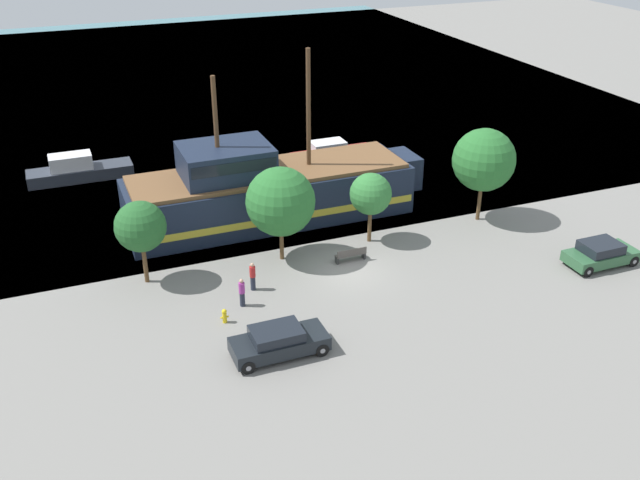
# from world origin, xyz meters

# --- Properties ---
(ground_plane) EXTENTS (160.00, 160.00, 0.00)m
(ground_plane) POSITION_xyz_m (0.00, 0.00, 0.00)
(ground_plane) COLOR gray
(water_surface) EXTENTS (80.00, 80.00, 0.00)m
(water_surface) POSITION_xyz_m (0.00, 44.00, 0.00)
(water_surface) COLOR teal
(water_surface) RESTS_ON ground
(pirate_ship) EXTENTS (19.50, 5.31, 10.78)m
(pirate_ship) POSITION_xyz_m (-2.18, 8.29, 2.02)
(pirate_ship) COLOR #192338
(pirate_ship) RESTS_ON water_surface
(moored_boat_dockside) EXTENTS (6.60, 2.11, 1.62)m
(moored_boat_dockside) POSITION_xyz_m (5.83, 16.54, 0.60)
(moored_boat_dockside) COLOR maroon
(moored_boat_dockside) RESTS_ON water_surface
(moored_boat_outer) EXTENTS (7.46, 2.06, 1.96)m
(moored_boat_outer) POSITION_xyz_m (-12.99, 19.93, 0.72)
(moored_boat_outer) COLOR #2D333D
(moored_boat_outer) RESTS_ON water_surface
(parked_car_curb_front) EXTENTS (4.16, 1.99, 1.42)m
(parked_car_curb_front) POSITION_xyz_m (13.65, -4.64, 0.71)
(parked_car_curb_front) COLOR #2D5B38
(parked_car_curb_front) RESTS_ON ground_plane
(parked_car_curb_mid) EXTENTS (4.50, 1.92, 1.44)m
(parked_car_curb_mid) POSITION_xyz_m (-6.25, -6.02, 0.72)
(parked_car_curb_mid) COLOR black
(parked_car_curb_mid) RESTS_ON ground_plane
(fire_hydrant) EXTENTS (0.42, 0.25, 0.76)m
(fire_hydrant) POSITION_xyz_m (-7.91, -2.47, 0.41)
(fire_hydrant) COLOR yellow
(fire_hydrant) RESTS_ON ground_plane
(bench_promenade_east) EXTENTS (1.83, 0.45, 0.85)m
(bench_promenade_east) POSITION_xyz_m (0.53, 0.99, 0.44)
(bench_promenade_east) COLOR #4C4742
(bench_promenade_east) RESTS_ON ground_plane
(pedestrian_walking_near) EXTENTS (0.32, 0.32, 1.63)m
(pedestrian_walking_near) POSITION_xyz_m (-5.66, 0.05, 0.82)
(pedestrian_walking_near) COLOR #232838
(pedestrian_walking_near) RESTS_ON ground_plane
(pedestrian_walking_far) EXTENTS (0.32, 0.32, 1.59)m
(pedestrian_walking_far) POSITION_xyz_m (-6.65, -1.30, 0.80)
(pedestrian_walking_far) COLOR #232838
(pedestrian_walking_far) RESTS_ON ground_plane
(tree_row_east) EXTENTS (2.76, 2.76, 4.76)m
(tree_row_east) POSITION_xyz_m (-10.85, 3.05, 3.37)
(tree_row_east) COLOR brown
(tree_row_east) RESTS_ON ground_plane
(tree_row_mideast) EXTENTS (3.95, 3.95, 5.62)m
(tree_row_mideast) POSITION_xyz_m (-3.07, 2.80, 3.64)
(tree_row_mideast) COLOR brown
(tree_row_mideast) RESTS_ON ground_plane
(tree_row_midwest) EXTENTS (2.52, 2.52, 4.39)m
(tree_row_midwest) POSITION_xyz_m (2.63, 2.96, 3.12)
(tree_row_midwest) COLOR brown
(tree_row_midwest) RESTS_ON ground_plane
(tree_row_west) EXTENTS (3.96, 3.96, 6.09)m
(tree_row_west) POSITION_xyz_m (10.51, 3.15, 4.10)
(tree_row_west) COLOR brown
(tree_row_west) RESTS_ON ground_plane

